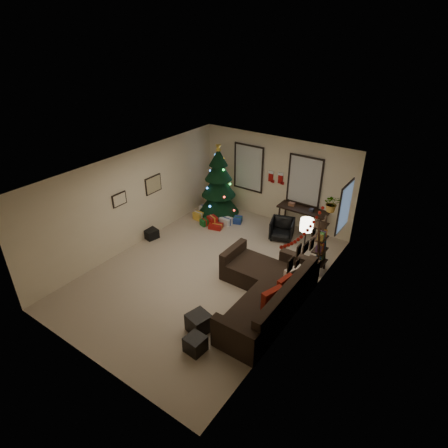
{
  "coord_description": "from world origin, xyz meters",
  "views": [
    {
      "loc": [
        4.81,
        -6.15,
        5.67
      ],
      "look_at": [
        0.1,
        0.6,
        1.15
      ],
      "focal_mm": 30.04,
      "sensor_mm": 36.0,
      "label": 1
    }
  ],
  "objects": [
    {
      "name": "stocking_left",
      "position": [
        -0.14,
        3.46,
        1.45
      ],
      "size": [
        0.2,
        0.05,
        0.36
      ],
      "color": "#990F0C",
      "rests_on": "wall_back"
    },
    {
      "name": "pillow_red_a",
      "position": [
        2.21,
        -0.71,
        0.64
      ],
      "size": [
        0.28,
        0.52,
        0.5
      ],
      "primitive_type": "cube",
      "rotation": [
        0.0,
        0.0,
        -0.32
      ],
      "color": "maroon",
      "rests_on": "sofa"
    },
    {
      "name": "potted_plant",
      "position": [
        2.3,
        1.98,
        1.85
      ],
      "size": [
        0.67,
        0.64,
        0.57
      ],
      "primitive_type": "imported",
      "rotation": [
        0.0,
        0.0,
        0.51
      ],
      "color": "#4C4C4C",
      "rests_on": "bookshelf"
    },
    {
      "name": "desk_chair",
      "position": [
        0.78,
        2.57,
        0.31
      ],
      "size": [
        0.74,
        0.72,
        0.62
      ],
      "primitive_type": "imported",
      "rotation": [
        0.0,
        0.0,
        0.31
      ],
      "color": "black",
      "rests_on": "floor"
    },
    {
      "name": "floor_lamp",
      "position": [
        1.95,
        1.41,
        1.25
      ],
      "size": [
        0.32,
        0.32,
        1.49
      ],
      "rotation": [
        0.0,
        0.0,
        0.03
      ],
      "color": "black",
      "rests_on": "floor"
    },
    {
      "name": "floor",
      "position": [
        0.0,
        0.0,
        0.0
      ],
      "size": [
        7.0,
        7.0,
        0.0
      ],
      "primitive_type": "plane",
      "color": "tan",
      "rests_on": "ground"
    },
    {
      "name": "garland",
      "position": [
        2.45,
        -0.05,
        2.05
      ],
      "size": [
        0.08,
        1.9,
        0.3
      ],
      "primitive_type": null,
      "color": "#A5140C",
      "rests_on": "wall_right"
    },
    {
      "name": "gallery",
      "position": [
        2.48,
        -0.07,
        1.57
      ],
      "size": [
        0.03,
        1.25,
        0.54
      ],
      "color": "black",
      "rests_on": "wall_right"
    },
    {
      "name": "art_abstract",
      "position": [
        -2.48,
        -0.46,
        1.55
      ],
      "size": [
        0.04,
        0.45,
        0.35
      ],
      "color": "black",
      "rests_on": "wall_left"
    },
    {
      "name": "bookshelf",
      "position": [
        2.3,
        1.62,
        0.74
      ],
      "size": [
        0.3,
        0.46,
        1.53
      ],
      "color": "black",
      "rests_on": "floor"
    },
    {
      "name": "sofa",
      "position": [
        1.81,
        -0.22,
        0.3
      ],
      "size": [
        2.09,
        3.02,
        0.92
      ],
      "color": "black",
      "rests_on": "floor"
    },
    {
      "name": "pillow_cream",
      "position": [
        2.21,
        0.26,
        0.63
      ],
      "size": [
        0.29,
        0.47,
        0.46
      ],
      "primitive_type": "cube",
      "rotation": [
        0.0,
        0.0,
        -0.39
      ],
      "color": "beige",
      "rests_on": "sofa"
    },
    {
      "name": "wall_front",
      "position": [
        0.0,
        -3.5,
        1.35
      ],
      "size": [
        5.0,
        0.0,
        5.0
      ],
      "primitive_type": "plane",
      "rotation": [
        -1.57,
        0.0,
        0.0
      ],
      "color": "beige",
      "rests_on": "floor"
    },
    {
      "name": "pillow_red_b",
      "position": [
        2.21,
        -0.15,
        0.64
      ],
      "size": [
        0.19,
        0.44,
        0.43
      ],
      "primitive_type": "cube",
      "rotation": [
        0.0,
        0.0,
        -0.18
      ],
      "color": "maroon",
      "rests_on": "sofa"
    },
    {
      "name": "ottoman_near",
      "position": [
        1.09,
        -1.73,
        0.2
      ],
      "size": [
        0.51,
        0.51,
        0.4
      ],
      "primitive_type": "cube",
      "rotation": [
        0.0,
        0.0,
        -0.24
      ],
      "color": "black",
      "rests_on": "floor"
    },
    {
      "name": "art_map",
      "position": [
        -2.48,
        0.78,
        1.54
      ],
      "size": [
        0.04,
        0.6,
        0.5
      ],
      "color": "black",
      "rests_on": "wall_left"
    },
    {
      "name": "wall_right",
      "position": [
        2.5,
        0.0,
        1.35
      ],
      "size": [
        0.0,
        7.0,
        7.0
      ],
      "primitive_type": "plane",
      "rotation": [
        1.57,
        0.0,
        -1.57
      ],
      "color": "beige",
      "rests_on": "floor"
    },
    {
      "name": "christmas_tree",
      "position": [
        -1.6,
        2.74,
        1.01
      ],
      "size": [
        1.31,
        1.31,
        2.44
      ],
      "rotation": [
        0.0,
        0.0,
        0.28
      ],
      "color": "black",
      "rests_on": "floor"
    },
    {
      "name": "wall_left",
      "position": [
        -2.5,
        0.0,
        1.35
      ],
      "size": [
        0.0,
        7.0,
        7.0
      ],
      "primitive_type": "plane",
      "rotation": [
        1.57,
        0.0,
        1.57
      ],
      "color": "beige",
      "rests_on": "floor"
    },
    {
      "name": "presents",
      "position": [
        -1.43,
        2.25,
        0.11
      ],
      "size": [
        1.5,
        1.01,
        0.3
      ],
      "rotation": [
        0.0,
        0.0,
        0.29
      ],
      "color": "silver",
      "rests_on": "floor"
    },
    {
      "name": "storage_bin",
      "position": [
        -2.47,
        0.42,
        0.14
      ],
      "size": [
        0.6,
        0.47,
        0.27
      ],
      "primitive_type": "cube",
      "rotation": [
        0.0,
        0.0,
        -0.21
      ],
      "color": "black",
      "rests_on": "floor"
    },
    {
      "name": "window_right_wall",
      "position": [
        2.47,
        2.55,
        1.5
      ],
      "size": [
        0.06,
        0.9,
        1.3
      ],
      "color": "#728CB2",
      "rests_on": "wall_right"
    },
    {
      "name": "desk",
      "position": [
        1.09,
        3.22,
        0.7
      ],
      "size": [
        1.47,
        0.52,
        0.79
      ],
      "color": "black",
      "rests_on": "floor"
    },
    {
      "name": "ottoman_far",
      "position": [
        1.38,
        -2.2,
        0.17
      ],
      "size": [
        0.39,
        0.39,
        0.34
      ],
      "primitive_type": "cube",
      "rotation": [
        0.0,
        0.0,
        -0.08
      ],
      "color": "black",
      "rests_on": "floor"
    },
    {
      "name": "wall_back",
      "position": [
        0.0,
        3.5,
        1.35
      ],
      "size": [
        5.0,
        0.0,
        5.0
      ],
      "primitive_type": "plane",
      "rotation": [
        1.57,
        0.0,
        0.0
      ],
      "color": "beige",
      "rests_on": "floor"
    },
    {
      "name": "stocking_right",
      "position": [
        0.19,
        3.46,
        1.47
      ],
      "size": [
        0.2,
        0.05,
        0.36
      ],
      "color": "#990F0C",
      "rests_on": "wall_back"
    },
    {
      "name": "ceiling",
      "position": [
        0.0,
        0.0,
        2.7
      ],
      "size": [
        7.0,
        7.0,
        0.0
      ],
      "primitive_type": "plane",
      "rotation": [
        3.14,
        0.0,
        0.0
      ],
      "color": "white",
      "rests_on": "floor"
    },
    {
      "name": "window_back_right",
      "position": [
        0.95,
        3.47,
        1.55
      ],
      "size": [
        1.05,
        0.06,
        1.5
      ],
      "color": "#728CB2",
      "rests_on": "wall_back"
    },
    {
      "name": "window_back_left",
      "position": [
        -0.95,
        3.47,
        1.55
      ],
      "size": [
        1.05,
        0.06,
        1.5
      ],
      "color": "#728CB2",
      "rests_on": "wall_back"
    }
  ]
}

